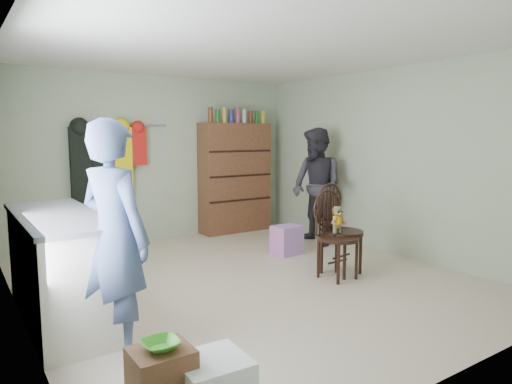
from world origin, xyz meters
TOP-DOWN VIEW (x-y plane):
  - ground_plane at (0.00, 0.00)m, footprint 5.00×5.00m
  - room_walls at (0.00, 0.53)m, footprint 5.00×5.00m
  - counter at (-1.95, 0.00)m, footprint 0.64×1.86m
  - bowl at (-1.82, -1.94)m, footprint 0.20×0.20m
  - chair_front at (0.85, -0.49)m, footprint 0.46×0.46m
  - chair_far at (1.01, -0.37)m, footprint 0.54×0.54m
  - striped_bag at (1.03, 0.61)m, footprint 0.39×0.32m
  - person_left at (-1.74, -0.91)m, footprint 0.62×0.74m
  - person_right at (1.75, 0.83)m, footprint 0.67×0.85m
  - dresser at (1.25, 2.30)m, footprint 1.20×0.39m
  - coat_rack at (-0.83, 2.38)m, footprint 1.42×0.12m

SIDE VIEW (x-z plane):
  - ground_plane at x=0.00m, z-range 0.00..0.00m
  - striped_bag at x=1.03m, z-range 0.00..0.39m
  - counter at x=-1.95m, z-range 0.00..0.94m
  - bowl at x=-1.82m, z-range 0.46..0.51m
  - chair_front at x=0.85m, z-range 0.06..1.05m
  - chair_far at x=1.01m, z-range 0.04..1.09m
  - person_right at x=1.75m, z-range 0.00..1.72m
  - person_left at x=-1.74m, z-range 0.00..1.73m
  - dresser at x=1.25m, z-range -0.11..1.94m
  - coat_rack at x=-0.83m, z-range 0.70..1.80m
  - room_walls at x=0.00m, z-range -0.92..4.08m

